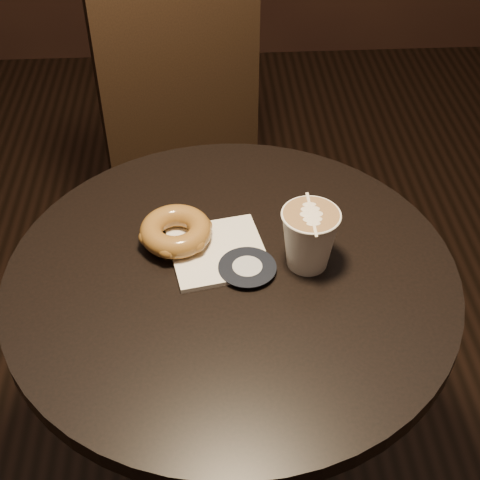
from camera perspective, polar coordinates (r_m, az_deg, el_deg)
The scene contains 5 objects.
cafe_table at distance 1.18m, azimuth -0.65°, elevation -9.53°, with size 0.70×0.70×0.75m.
chair at distance 1.62m, azimuth -3.76°, elevation 6.63°, with size 0.49×0.49×0.97m.
pastry_bag at distance 1.06m, azimuth -1.90°, elevation -0.99°, with size 0.15×0.15×0.01m, color white.
doughnut at distance 1.06m, azimuth -5.50°, elevation 0.77°, with size 0.11×0.11×0.04m, color brown.
latte_cup at distance 1.01m, azimuth 5.91°, elevation 0.08°, with size 0.09×0.09×0.10m, color white, non-canonical shape.
Camera 1 is at (-0.03, -0.73, 1.47)m, focal length 50.00 mm.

